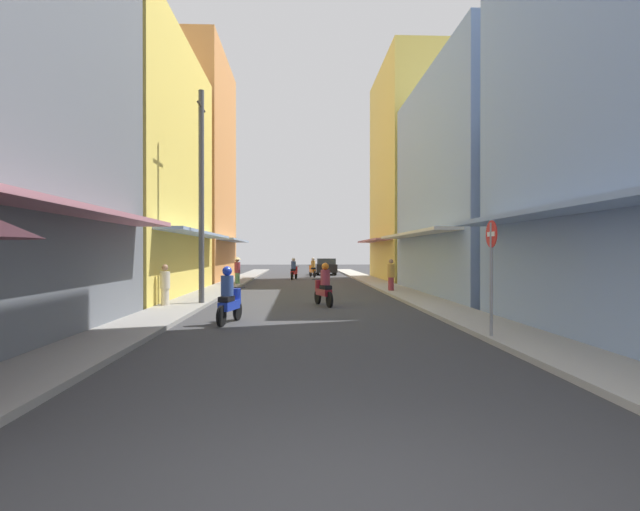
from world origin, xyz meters
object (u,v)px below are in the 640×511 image
at_px(parked_car, 326,266).
at_px(motorbike_blue, 229,298).
at_px(motorbike_maroon, 324,287).
at_px(street_sign_no_entry, 491,263).
at_px(motorbike_red, 294,270).
at_px(pedestrian_far, 165,287).
at_px(pedestrian_foreground, 237,269).
at_px(motorbike_orange, 313,268).
at_px(pedestrian_midway, 237,270).
at_px(utility_pole, 201,196).
at_px(pedestrian_crossing, 391,276).

bearing_deg(parked_car, motorbike_blue, -98.23).
height_order(motorbike_maroon, street_sign_no_entry, street_sign_no_entry).
distance_m(motorbike_red, motorbike_maroon, 17.90).
bearing_deg(pedestrian_far, motorbike_blue, -53.52).
distance_m(motorbike_red, pedestrian_far, 18.97).
bearing_deg(pedestrian_foreground, pedestrian_far, -94.80).
bearing_deg(motorbike_blue, motorbike_orange, 83.30).
xyz_separation_m(motorbike_maroon, parked_car, (1.49, 25.36, 0.04)).
height_order(pedestrian_far, pedestrian_midway, pedestrian_midway).
bearing_deg(utility_pole, motorbike_red, 79.80).
bearing_deg(pedestrian_midway, pedestrian_crossing, -47.00).
distance_m(motorbike_maroon, pedestrian_crossing, 6.69).
xyz_separation_m(motorbike_orange, motorbike_maroon, (-0.18, -21.09, 0.00)).
height_order(motorbike_orange, pedestrian_crossing, pedestrian_crossing).
relative_size(motorbike_blue, motorbike_orange, 1.00).
distance_m(motorbike_blue, pedestrian_midway, 19.34).
relative_size(motorbike_orange, parked_car, 0.43).
bearing_deg(parked_car, street_sign_no_entry, -86.82).
height_order(motorbike_red, motorbike_orange, same).
relative_size(pedestrian_foreground, pedestrian_far, 1.11).
xyz_separation_m(motorbike_orange, pedestrian_foreground, (-4.74, -9.76, 0.26)).
xyz_separation_m(motorbike_red, parked_car, (2.75, 7.50, 0.04)).
distance_m(motorbike_orange, street_sign_no_entry, 28.58).
bearing_deg(pedestrian_crossing, utility_pole, -145.39).
height_order(motorbike_red, pedestrian_crossing, pedestrian_crossing).
xyz_separation_m(motorbike_maroon, utility_pole, (-4.45, 0.14, 3.30)).
bearing_deg(utility_pole, pedestrian_foreground, 90.53).
xyz_separation_m(pedestrian_midway, utility_pole, (0.58, -14.73, 3.24)).
distance_m(pedestrian_midway, utility_pole, 15.09).
bearing_deg(street_sign_no_entry, pedestrian_crossing, 88.89).
bearing_deg(motorbike_blue, motorbike_red, 86.03).
distance_m(motorbike_red, motorbike_blue, 22.25).
xyz_separation_m(motorbike_red, pedestrian_foreground, (-3.29, -6.53, 0.26)).
relative_size(motorbike_maroon, pedestrian_far, 1.14).
height_order(pedestrian_foreground, pedestrian_midway, pedestrian_foreground).
xyz_separation_m(pedestrian_far, street_sign_no_entry, (8.86, -6.68, 0.95)).
height_order(parked_car, pedestrian_foreground, pedestrian_foreground).
relative_size(motorbike_red, pedestrian_midway, 1.15).
distance_m(pedestrian_crossing, street_sign_no_entry, 13.00).
distance_m(pedestrian_foreground, pedestrian_far, 11.99).
bearing_deg(pedestrian_crossing, street_sign_no_entry, -91.11).
xyz_separation_m(motorbike_blue, pedestrian_crossing, (6.36, 10.01, 0.11)).
height_order(pedestrian_crossing, pedestrian_foreground, pedestrian_foreground).
xyz_separation_m(parked_car, pedestrian_crossing, (2.07, -19.69, 0.08)).
height_order(motorbike_maroon, pedestrian_crossing, pedestrian_crossing).
bearing_deg(utility_pole, motorbike_orange, 77.53).
relative_size(motorbike_blue, utility_pole, 0.23).
distance_m(motorbike_orange, parked_car, 4.46).
relative_size(motorbike_maroon, utility_pole, 0.22).
relative_size(motorbike_orange, motorbike_maroon, 1.02).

